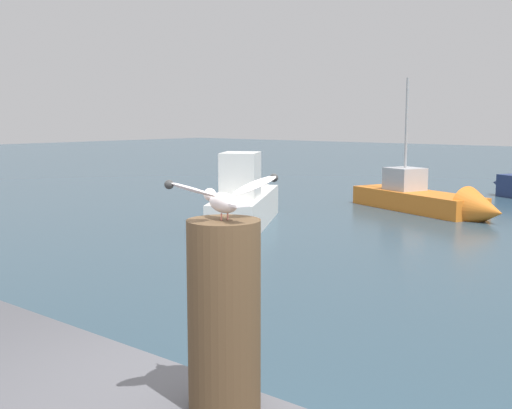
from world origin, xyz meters
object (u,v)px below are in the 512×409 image
object	(u,v)px
mooring_post	(224,315)
boat_white	(248,202)
boat_orange	(434,201)
seagull	(223,196)

from	to	relation	value
mooring_post	boat_white	world-z (taller)	mooring_post
mooring_post	boat_orange	distance (m)	15.87
boat_orange	boat_white	size ratio (longest dim) A/B	1.05
seagull	boat_white	bearing A→B (deg)	129.94
mooring_post	boat_white	distance (m)	13.15
boat_orange	mooring_post	bearing A→B (deg)	-69.61
boat_white	seagull	bearing A→B (deg)	-50.06
boat_orange	boat_white	distance (m)	5.59
boat_orange	boat_white	xyz separation A→B (m)	(-2.90, -4.77, 0.21)
seagull	boat_white	xyz separation A→B (m)	(-8.41, 10.04, -1.76)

